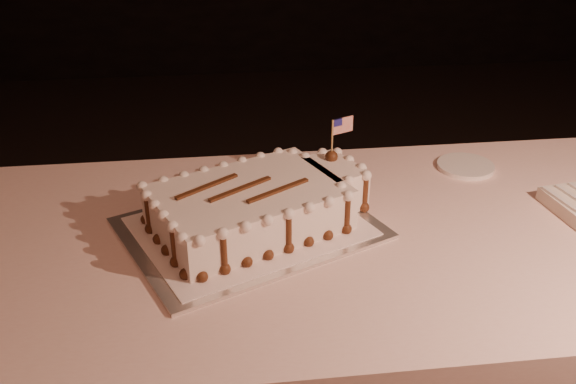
{
  "coord_description": "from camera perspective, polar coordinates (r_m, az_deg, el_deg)",
  "views": [
    {
      "loc": [
        -0.37,
        -0.5,
        1.45
      ],
      "look_at": [
        -0.24,
        0.63,
        0.83
      ],
      "focal_mm": 40.0,
      "sensor_mm": 36.0,
      "label": 1
    }
  ],
  "objects": [
    {
      "name": "side_plate",
      "position": [
        1.64,
        15.5,
        2.22
      ],
      "size": [
        0.14,
        0.14,
        0.01
      ],
      "primitive_type": "cylinder",
      "color": "white",
      "rests_on": "banquet_table"
    },
    {
      "name": "sheet_cake",
      "position": [
        1.31,
        -2.5,
        -1.07
      ],
      "size": [
        0.48,
        0.37,
        0.18
      ],
      "color": "white",
      "rests_on": "doily"
    },
    {
      "name": "banquet_table",
      "position": [
        1.58,
        8.95,
        -14.87
      ],
      "size": [
        2.4,
        0.8,
        0.75
      ],
      "primitive_type": "cube",
      "color": "#FFD3C5",
      "rests_on": "ground"
    },
    {
      "name": "cake_board",
      "position": [
        1.33,
        -3.43,
        -3.22
      ],
      "size": [
        0.6,
        0.53,
        0.01
      ],
      "primitive_type": "cube",
      "rotation": [
        0.0,
        0.0,
        0.42
      ],
      "color": "silver",
      "rests_on": "banquet_table"
    },
    {
      "name": "doily",
      "position": [
        1.33,
        -3.44,
        -3.04
      ],
      "size": [
        0.53,
        0.48,
        0.0
      ],
      "primitive_type": "cube",
      "rotation": [
        0.0,
        0.0,
        0.42
      ],
      "color": "white",
      "rests_on": "cake_board"
    }
  ]
}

